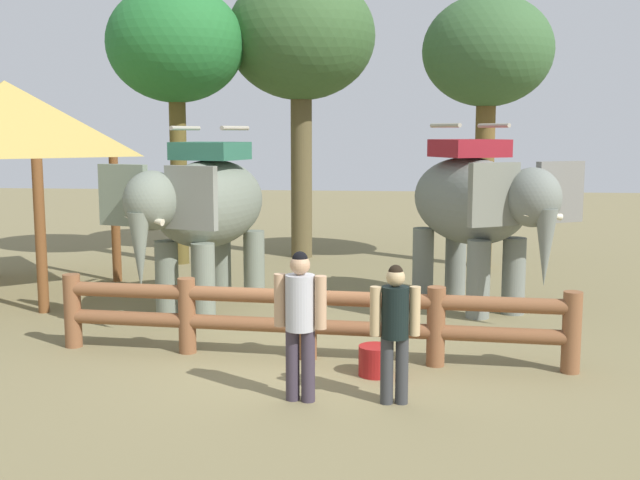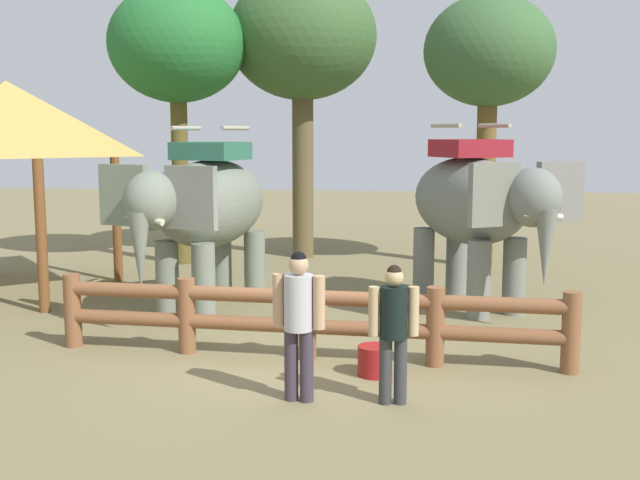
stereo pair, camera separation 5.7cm
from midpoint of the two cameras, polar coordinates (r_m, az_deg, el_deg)
ground_plane at (r=10.58m, az=-0.83°, el=-8.81°), size 60.00×60.00×0.00m
log_fence at (r=10.50m, az=-0.77°, el=-5.51°), size 7.03×0.75×1.05m
elephant_near_left at (r=13.25m, az=-8.34°, el=2.30°), size 2.53×3.75×3.14m
elephant_center at (r=13.60m, az=11.49°, el=2.48°), size 3.01×3.70×3.19m
tourist_woman_in_black at (r=8.81m, az=-1.38°, el=-5.51°), size 0.60×0.38×1.73m
tourist_man_in_blue at (r=8.78m, az=5.59°, el=-6.14°), size 0.56×0.34×1.59m
thatched_shelter at (r=15.72m, az=-21.77°, el=8.15°), size 4.14×4.14×3.98m
tree_far_left at (r=18.97m, az=-1.20°, el=14.39°), size 3.51×3.51×6.76m
tree_back_center at (r=17.95m, az=12.33°, el=13.04°), size 2.86×2.86×6.01m
tree_far_right at (r=18.30m, az=-10.31°, el=13.72°), size 3.08×3.08×6.30m
feed_bucket at (r=9.94m, az=4.19°, el=-8.79°), size 0.43×0.43×0.38m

